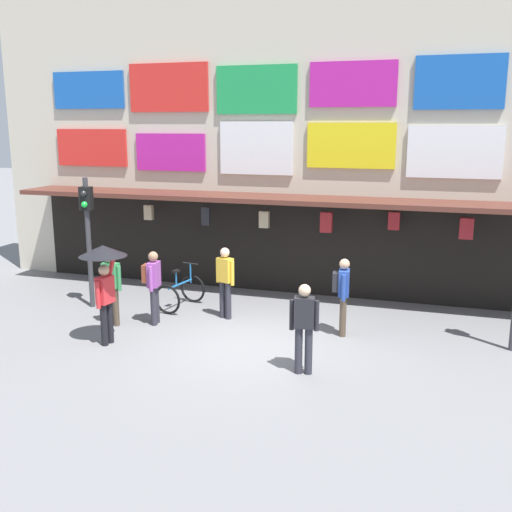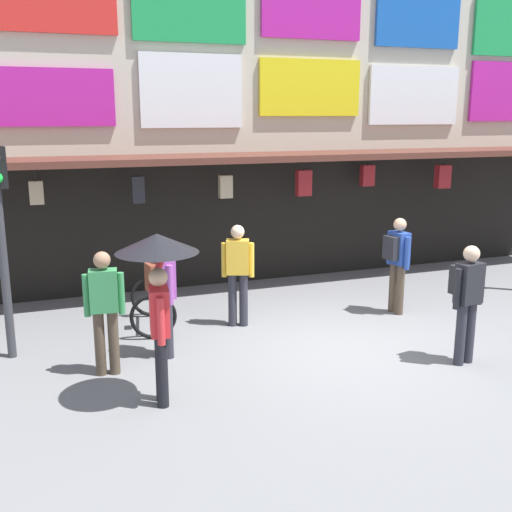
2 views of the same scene
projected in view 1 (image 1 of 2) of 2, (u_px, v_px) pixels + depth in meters
name	position (u px, v px, depth m)	size (l,w,h in m)	color
ground_plane	(255.00, 344.00, 12.39)	(80.00, 80.00, 0.00)	slate
shopfront	(308.00, 142.00, 15.78)	(18.00, 2.60, 8.00)	beige
traffic_light_near	(87.00, 222.00, 14.44)	(0.32, 0.35, 3.20)	#38383D
bicycle_parked	(181.00, 292.00, 14.73)	(0.90, 1.26, 1.05)	black
pedestrian_in_green	(111.00, 284.00, 13.35)	(0.53, 0.27, 1.68)	brown
pedestrian_in_blue	(304.00, 321.00, 10.74)	(0.52, 0.40, 1.68)	#2D2D38
pedestrian_with_umbrella	(104.00, 267.00, 12.04)	(0.96, 0.96, 2.08)	black
pedestrian_in_white	(153.00, 282.00, 13.43)	(0.39, 0.52, 1.68)	#2D2D38
pedestrian_in_purple	(343.00, 291.00, 12.71)	(0.39, 0.53, 1.68)	brown
pedestrian_in_red	(225.00, 279.00, 13.83)	(0.50, 0.33, 1.68)	#2D2D38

